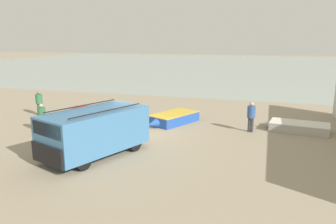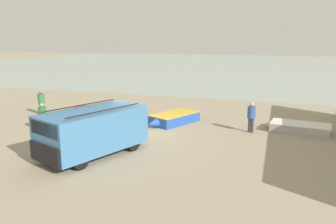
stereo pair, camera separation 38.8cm
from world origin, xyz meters
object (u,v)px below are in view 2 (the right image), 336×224
fishing_rowboat_1 (298,128)px  parked_van (93,130)px  fishing_rowboat_0 (105,111)px  fishing_rowboat_2 (173,118)px  fisherman_1 (41,100)px  fisherman_2 (43,115)px  fisherman_0 (251,115)px

fishing_rowboat_1 → parked_van: bearing=46.3°
fishing_rowboat_0 → fishing_rowboat_2: (4.99, -0.55, 0.03)m
fishing_rowboat_0 → parked_van: bearing=-78.9°
parked_van → fishing_rowboat_2: size_ratio=1.35×
fishing_rowboat_1 → fisherman_1: 16.40m
fisherman_2 → parked_van: bearing=116.1°
fishing_rowboat_2 → fisherman_2: (-6.30, -4.00, 0.65)m
fishing_rowboat_1 → fisherman_1: (-16.36, -0.91, 0.74)m
fishing_rowboat_1 → fisherman_1: fisherman_1 is taller
parked_van → fishing_rowboat_1: parked_van is taller
fishing_rowboat_1 → fisherman_1: bearing=11.6°
parked_van → fisherman_2: parked_van is taller
fishing_rowboat_2 → fisherman_1: size_ratio=2.33×
fishing_rowboat_1 → fishing_rowboat_0: bearing=7.5°
fishing_rowboat_0 → fisherman_0: (9.66, -1.12, 0.72)m
fishing_rowboat_1 → fishing_rowboat_2: fishing_rowboat_2 is taller
fishing_rowboat_2 → fisherman_1: (-9.20, -0.55, 0.68)m
fishing_rowboat_0 → fishing_rowboat_2: bearing=-20.9°
parked_van → fisherman_2: bearing=-96.8°
fishing_rowboat_0 → fishing_rowboat_2: 5.02m
parked_van → fisherman_1: bearing=-107.1°
fishing_rowboat_2 → fisherman_0: 4.76m
fishing_rowboat_0 → fishing_rowboat_1: (12.15, -0.20, -0.03)m
fisherman_0 → fisherman_2: bearing=121.1°
fisherman_2 → fisherman_0: bearing=161.2°
fishing_rowboat_1 → fisherman_0: bearing=28.8°
fishing_rowboat_2 → fisherman_2: bearing=-32.7°
parked_van → fisherman_0: 8.62m
fishing_rowboat_0 → fishing_rowboat_1: bearing=-15.5°
parked_van → fisherman_1: size_ratio=3.14×
fishing_rowboat_2 → fisherman_0: (4.67, -0.57, 0.70)m
fishing_rowboat_2 → fisherman_0: bearing=108.0°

